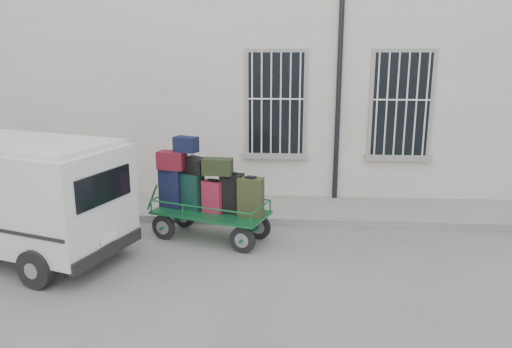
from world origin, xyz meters
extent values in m
plane|color=#61605C|center=(0.00, 0.00, 0.00)|extent=(80.00, 80.00, 0.00)
cube|color=beige|center=(0.00, 5.50, 3.00)|extent=(24.00, 5.00, 6.00)
cylinder|color=black|center=(0.95, 2.92, 2.80)|extent=(0.11, 0.11, 5.60)
cube|color=black|center=(-0.40, 2.98, 2.25)|extent=(1.20, 0.08, 2.20)
cube|color=gray|center=(-0.40, 2.96, 1.09)|extent=(1.45, 0.22, 0.12)
cube|color=black|center=(2.30, 2.98, 2.25)|extent=(1.20, 0.08, 2.20)
cube|color=gray|center=(2.30, 2.96, 1.09)|extent=(1.45, 0.22, 0.12)
cube|color=slate|center=(0.00, 2.20, 0.07)|extent=(24.00, 1.70, 0.15)
cylinder|color=black|center=(-2.36, 0.49, 0.23)|extent=(0.46, 0.21, 0.47)
cylinder|color=gray|center=(-2.36, 0.49, 0.23)|extent=(0.27, 0.16, 0.26)
cylinder|color=black|center=(-2.13, 1.17, 0.23)|extent=(0.46, 0.21, 0.47)
cylinder|color=gray|center=(-2.13, 1.17, 0.23)|extent=(0.27, 0.16, 0.26)
cylinder|color=black|center=(-0.85, -0.03, 0.23)|extent=(0.46, 0.21, 0.47)
cylinder|color=gray|center=(-0.85, -0.03, 0.23)|extent=(0.27, 0.16, 0.26)
cylinder|color=black|center=(-0.62, 0.64, 0.23)|extent=(0.46, 0.21, 0.47)
cylinder|color=gray|center=(-0.62, 0.64, 0.23)|extent=(0.27, 0.16, 0.26)
cube|color=#155C2F|center=(-1.49, 0.57, 0.52)|extent=(2.26, 1.56, 0.05)
cylinder|color=#155C2F|center=(-2.69, 0.98, 0.66)|extent=(0.27, 0.12, 0.53)
cube|color=black|center=(-2.24, 0.81, 0.91)|extent=(0.52, 0.42, 0.73)
cube|color=black|center=(-2.24, 0.81, 1.29)|extent=(0.22, 0.19, 0.03)
cube|color=black|center=(-1.86, 0.69, 0.87)|extent=(0.50, 0.42, 0.66)
cube|color=black|center=(-1.86, 0.69, 1.22)|extent=(0.21, 0.17, 0.03)
cube|color=maroon|center=(-1.43, 0.54, 0.83)|extent=(0.45, 0.37, 0.58)
cube|color=black|center=(-1.43, 0.54, 1.14)|extent=(0.18, 0.16, 0.03)
cube|color=black|center=(-1.09, 0.53, 0.90)|extent=(0.44, 0.29, 0.72)
cube|color=black|center=(-1.09, 0.53, 1.27)|extent=(0.19, 0.17, 0.03)
cube|color=#2E3319|center=(-0.74, 0.37, 0.89)|extent=(0.47, 0.35, 0.69)
cube|color=black|center=(-0.74, 0.37, 1.25)|extent=(0.21, 0.18, 0.03)
cube|color=maroon|center=(-2.22, 0.77, 1.44)|extent=(0.55, 0.38, 0.33)
cube|color=black|center=(-1.78, 0.76, 1.35)|extent=(0.60, 0.56, 0.29)
cube|color=black|center=(-1.33, 0.47, 1.40)|extent=(0.54, 0.31, 0.29)
cube|color=black|center=(-1.95, 0.75, 1.74)|extent=(0.48, 0.38, 0.28)
cube|color=silver|center=(-4.70, -0.37, 1.13)|extent=(4.20, 2.79, 1.59)
cube|color=silver|center=(-4.70, -0.37, 1.96)|extent=(4.00, 2.61, 0.09)
cube|color=black|center=(-2.85, -0.97, 1.39)|extent=(0.41, 1.18, 0.48)
cube|color=black|center=(-2.85, -0.97, 0.38)|extent=(0.59, 1.58, 0.19)
cube|color=white|center=(-2.82, -0.98, 0.58)|extent=(0.14, 0.36, 0.11)
cylinder|color=black|center=(-5.66, 0.80, 0.30)|extent=(0.63, 0.37, 0.60)
cylinder|color=black|center=(-3.73, -1.53, 0.30)|extent=(0.63, 0.37, 0.60)
cylinder|color=black|center=(-3.23, 0.01, 0.30)|extent=(0.63, 0.37, 0.60)
camera|label=1|loc=(-0.04, -8.01, 3.41)|focal=35.00mm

